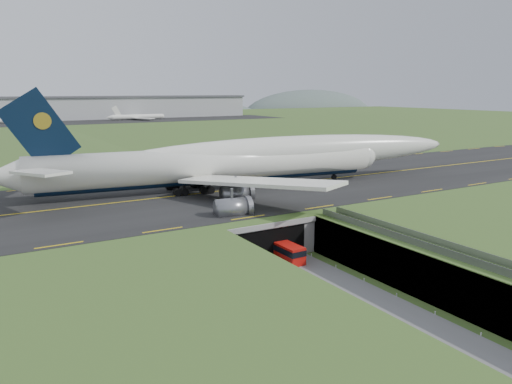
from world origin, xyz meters
TOP-DOWN VIEW (x-y plane):
  - ground at (0.00, 0.00)m, footprint 900.00×900.00m
  - airfield_deck at (0.00, 0.00)m, footprint 800.00×800.00m
  - trench_road at (0.00, -7.50)m, footprint 12.00×75.00m
  - taxiway at (0.00, 33.00)m, footprint 800.00×44.00m
  - tunnel_portal at (0.00, 16.71)m, footprint 17.00×22.30m
  - guideway at (11.00, -19.11)m, footprint 3.00×53.00m
  - jumbo_jet at (10.44, 34.19)m, footprint 99.56×62.78m
  - shuttle_tram at (1.50, 6.35)m, footprint 2.74×6.83m
  - cargo_terminal at (-0.16, 299.41)m, footprint 320.00×67.00m
  - distant_hills at (64.38, 430.00)m, footprint 700.00×91.00m

SIDE VIEW (x-z plane):
  - distant_hills at x=64.38m, z-range -34.00..26.00m
  - ground at x=0.00m, z-range 0.00..0.00m
  - trench_road at x=0.00m, z-range 0.00..0.20m
  - shuttle_tram at x=1.50m, z-range 0.15..2.93m
  - airfield_deck at x=0.00m, z-range 0.00..6.00m
  - tunnel_portal at x=0.00m, z-range 0.33..6.33m
  - guideway at x=11.00m, z-range 1.80..8.85m
  - taxiway at x=0.00m, z-range 6.00..6.18m
  - jumbo_jet at x=10.44m, z-range 1.18..22.10m
  - cargo_terminal at x=-0.16m, z-range 6.16..21.76m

